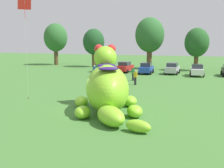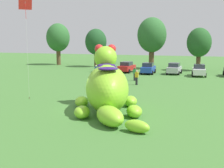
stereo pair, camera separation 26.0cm
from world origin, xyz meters
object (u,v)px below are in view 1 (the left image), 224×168
at_px(car_blue, 146,68).
at_px(car_silver, 172,68).
at_px(spectator_mid_field, 135,78).
at_px(car_white, 197,70).
at_px(car_red, 125,67).
at_px(spectator_near_inflatable, 95,71).
at_px(spectator_wandering, 133,74).
at_px(giant_inflatable_creature, 107,88).
at_px(tethered_flying_kite, 24,2).
at_px(car_green, 102,66).

bearing_deg(car_blue, car_silver, 14.40).
bearing_deg(spectator_mid_field, car_white, 61.63).
distance_m(car_red, spectator_near_inflatable, 7.92).
relative_size(spectator_near_inflatable, spectator_wandering, 1.00).
distance_m(giant_inflatable_creature, spectator_near_inflatable, 20.06).
bearing_deg(spectator_near_inflatable, car_red, 75.47).
distance_m(spectator_wandering, tethered_flying_kite, 17.30).
relative_size(car_white, spectator_near_inflatable, 2.50).
bearing_deg(tethered_flying_kite, car_white, 60.44).
distance_m(car_green, spectator_near_inflatable, 7.81).
relative_size(car_white, spectator_wandering, 2.50).
distance_m(giant_inflatable_creature, spectator_wandering, 16.98).
bearing_deg(giant_inflatable_creature, car_white, 79.65).
relative_size(car_blue, spectator_near_inflatable, 2.46).
height_order(spectator_wandering, tethered_flying_kite, tethered_flying_kite).
bearing_deg(tethered_flying_kite, car_blue, 77.30).
bearing_deg(car_red, spectator_near_inflatable, -104.53).
height_order(spectator_mid_field, spectator_wandering, same).
xyz_separation_m(car_white, spectator_wandering, (-7.33, -7.73, -0.01)).
distance_m(car_silver, spectator_mid_field, 12.87).
relative_size(giant_inflatable_creature, car_silver, 2.01).
bearing_deg(car_green, giant_inflatable_creature, -67.30).
height_order(giant_inflatable_creature, spectator_wandering, giant_inflatable_creature).
bearing_deg(giant_inflatable_creature, car_red, 104.84).
xyz_separation_m(car_blue, tethered_flying_kite, (-5.15, -22.84, 7.42)).
distance_m(car_red, car_silver, 7.55).
relative_size(giant_inflatable_creature, spectator_mid_field, 4.82).
bearing_deg(car_red, tethered_flying_kite, -93.46).
relative_size(car_blue, car_white, 0.99).
bearing_deg(spectator_wandering, car_green, 131.48).
distance_m(giant_inflatable_creature, tethered_flying_kite, 10.70).
bearing_deg(spectator_wandering, giant_inflatable_creature, -80.29).
bearing_deg(car_green, car_silver, 1.45).
bearing_deg(giant_inflatable_creature, spectator_mid_field, 96.88).
height_order(giant_inflatable_creature, car_silver, giant_inflatable_creature).
relative_size(spectator_mid_field, tethered_flying_kite, 0.19).
bearing_deg(tethered_flying_kite, car_silver, 69.35).
relative_size(car_white, spectator_mid_field, 2.50).
height_order(car_red, car_blue, same).
bearing_deg(giant_inflatable_creature, car_green, 112.70).
height_order(car_silver, spectator_wandering, car_silver).
bearing_deg(car_red, car_silver, 1.50).
distance_m(spectator_near_inflatable, tethered_flying_kite, 17.61).
bearing_deg(car_blue, car_white, -3.37).
relative_size(giant_inflatable_creature, car_green, 2.00).
relative_size(car_blue, spectator_wandering, 2.46).
relative_size(spectator_near_inflatable, spectator_mid_field, 1.00).
bearing_deg(spectator_wandering, car_red, 113.76).
relative_size(car_green, spectator_near_inflatable, 2.42).
bearing_deg(car_silver, car_blue, -165.60).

